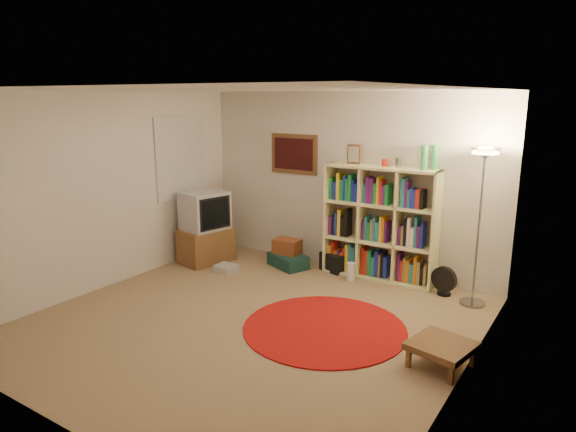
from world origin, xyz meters
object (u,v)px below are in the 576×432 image
floor_fan (444,281)px  suitcase (288,261)px  bookshelf (380,224)px  tv_stand (205,229)px  side_table (442,347)px  floor_lamp (483,175)px

floor_fan → suitcase: floor_fan is taller
bookshelf → tv_stand: bookshelf is taller
tv_stand → suitcase: bearing=34.1°
suitcase → floor_fan: bearing=25.4°
bookshelf → side_table: 2.49m
floor_lamp → suitcase: bearing=-179.0°
bookshelf → floor_fan: bearing=-12.3°
floor_lamp → suitcase: floor_lamp is taller
floor_fan → floor_lamp: bearing=-0.1°
floor_fan → side_table: floor_fan is taller
bookshelf → floor_fan: size_ratio=4.94×
floor_lamp → tv_stand: bearing=-172.2°
tv_stand → floor_lamp: bearing=20.0°
bookshelf → floor_lamp: size_ratio=0.98×
floor_lamp → tv_stand: floor_lamp is taller
floor_lamp → side_table: size_ratio=3.05×
bookshelf → side_table: (1.46, -1.94, -0.54)m
bookshelf → floor_lamp: bearing=-13.2°
floor_fan → side_table: size_ratio=0.60×
floor_lamp → side_table: floor_lamp is taller
bookshelf → suitcase: 1.46m
suitcase → floor_lamp: bearing=22.7°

